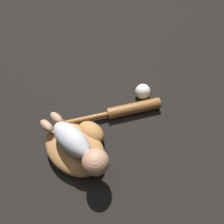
{
  "coord_description": "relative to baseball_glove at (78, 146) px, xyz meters",
  "views": [
    {
      "loc": [
        0.4,
        -0.03,
        0.9
      ],
      "look_at": [
        -0.09,
        0.2,
        0.07
      ],
      "focal_mm": 35.0,
      "sensor_mm": 36.0,
      "label": 1
    }
  ],
  "objects": [
    {
      "name": "ground_plane",
      "position": [
        0.02,
        -0.01,
        -0.04
      ],
      "size": [
        6.0,
        6.0,
        0.0
      ],
      "primitive_type": "plane",
      "color": "black"
    },
    {
      "name": "baseball",
      "position": [
        -0.14,
        0.4,
        -0.0
      ],
      "size": [
        0.08,
        0.08,
        0.08
      ],
      "color": "white",
      "rests_on": "ground"
    },
    {
      "name": "baseball_bat",
      "position": [
        -0.08,
        0.26,
        -0.01
      ],
      "size": [
        0.14,
        0.49,
        0.05
      ],
      "color": "brown",
      "rests_on": "ground"
    },
    {
      "name": "baseball_glove",
      "position": [
        0.0,
        0.0,
        0.0
      ],
      "size": [
        0.35,
        0.31,
        0.08
      ],
      "color": "#A8703D",
      "rests_on": "ground"
    },
    {
      "name": "baby_figure",
      "position": [
        0.04,
        -0.0,
        0.09
      ],
      "size": [
        0.35,
        0.2,
        0.1
      ],
      "color": "#B2B2B7",
      "rests_on": "baseball_glove"
    }
  ]
}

